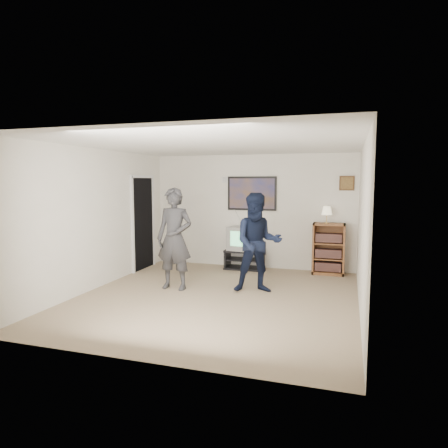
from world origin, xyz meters
The scene contains 13 objects.
room_shell centered at (0.00, 0.35, 1.25)m, with size 4.51×5.00×2.51m.
media_stand centered at (-0.10, 2.23, 0.21)m, with size 0.85×0.48×0.42m.
crt_television centered at (-0.12, 2.23, 0.68)m, with size 0.61×0.51×0.51m, color gray, non-canonical shape.
bookshelf centered at (1.68, 2.28, 0.53)m, with size 0.65×0.37×1.06m, color brown, non-canonical shape.
table_lamp centered at (1.63, 2.24, 1.23)m, with size 0.22×0.22×0.35m, color beige, non-canonical shape.
person_tall centered at (-0.88, 0.29, 0.91)m, with size 0.66×0.43×1.81m, color #2F2F31.
person_short centered at (0.57, 0.53, 0.86)m, with size 0.84×0.65×1.72m, color black.
controller_left centered at (-0.83, 0.47, 1.15)m, with size 0.03×0.11×0.03m, color white.
controller_right centered at (0.60, 0.78, 1.08)m, with size 0.03×0.11×0.03m, color white.
poster centered at (0.00, 2.48, 1.65)m, with size 1.10×0.03×0.75m, color black.
air_vent centered at (-0.55, 2.48, 1.95)m, with size 0.28×0.02×0.14m, color white.
small_picture centered at (2.00, 2.48, 1.88)m, with size 0.30×0.03×0.30m, color #4A3417.
doorway centered at (-2.23, 1.60, 1.00)m, with size 0.03×0.85×2.00m, color black.
Camera 1 is at (2.05, -6.13, 1.92)m, focal length 32.00 mm.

